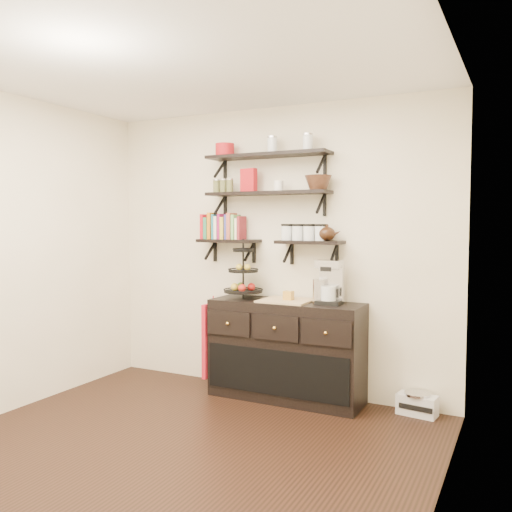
# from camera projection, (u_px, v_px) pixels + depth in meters

# --- Properties ---
(floor) EXTENTS (3.50, 3.50, 0.00)m
(floor) POSITION_uv_depth(u_px,v_px,m) (166.00, 458.00, 3.71)
(floor) COLOR black
(floor) RESTS_ON ground
(ceiling) EXTENTS (3.50, 3.50, 0.02)m
(ceiling) POSITION_uv_depth(u_px,v_px,m) (161.00, 56.00, 3.54)
(ceiling) COLOR white
(ceiling) RESTS_ON back_wall
(back_wall) EXTENTS (3.50, 0.02, 2.70)m
(back_wall) POSITION_uv_depth(u_px,v_px,m) (273.00, 250.00, 5.18)
(back_wall) COLOR white
(back_wall) RESTS_ON ground
(right_wall) EXTENTS (0.02, 3.50, 2.70)m
(right_wall) POSITION_uv_depth(u_px,v_px,m) (436.00, 273.00, 2.84)
(right_wall) COLOR white
(right_wall) RESTS_ON ground
(shelf_top) EXTENTS (1.20, 0.27, 0.23)m
(shelf_top) POSITION_uv_depth(u_px,v_px,m) (268.00, 156.00, 5.01)
(shelf_top) COLOR black
(shelf_top) RESTS_ON back_wall
(shelf_mid) EXTENTS (1.20, 0.27, 0.23)m
(shelf_mid) POSITION_uv_depth(u_px,v_px,m) (267.00, 194.00, 5.03)
(shelf_mid) COLOR black
(shelf_mid) RESTS_ON back_wall
(shelf_low_left) EXTENTS (0.60, 0.25, 0.23)m
(shelf_low_left) POSITION_uv_depth(u_px,v_px,m) (229.00, 242.00, 5.26)
(shelf_low_left) COLOR black
(shelf_low_left) RESTS_ON back_wall
(shelf_low_right) EXTENTS (0.60, 0.25, 0.23)m
(shelf_low_right) POSITION_uv_depth(u_px,v_px,m) (310.00, 243.00, 4.89)
(shelf_low_right) COLOR black
(shelf_low_right) RESTS_ON back_wall
(cookbooks) EXTENTS (0.43, 0.15, 0.26)m
(cookbooks) POSITION_uv_depth(u_px,v_px,m) (224.00, 227.00, 5.28)
(cookbooks) COLOR red
(cookbooks) RESTS_ON shelf_low_left
(glass_canisters) EXTENTS (0.43, 0.10, 0.13)m
(glass_canisters) POSITION_uv_depth(u_px,v_px,m) (303.00, 233.00, 4.91)
(glass_canisters) COLOR silver
(glass_canisters) RESTS_ON shelf_low_right
(sideboard) EXTENTS (1.40, 0.50, 0.92)m
(sideboard) POSITION_uv_depth(u_px,v_px,m) (286.00, 350.00, 4.92)
(sideboard) COLOR black
(sideboard) RESTS_ON floor
(fruit_stand) EXTENTS (0.36, 0.36, 0.53)m
(fruit_stand) POSITION_uv_depth(u_px,v_px,m) (244.00, 279.00, 5.08)
(fruit_stand) COLOR black
(fruit_stand) RESTS_ON sideboard
(candle) EXTENTS (0.08, 0.08, 0.08)m
(candle) POSITION_uv_depth(u_px,v_px,m) (289.00, 295.00, 4.88)
(candle) COLOR #BB862B
(candle) RESTS_ON sideboard
(coffee_maker) EXTENTS (0.22, 0.21, 0.39)m
(coffee_maker) POSITION_uv_depth(u_px,v_px,m) (330.00, 283.00, 4.73)
(coffee_maker) COLOR black
(coffee_maker) RESTS_ON sideboard
(thermal_carafe) EXTENTS (0.11, 0.11, 0.22)m
(thermal_carafe) POSITION_uv_depth(u_px,v_px,m) (319.00, 292.00, 4.73)
(thermal_carafe) COLOR silver
(thermal_carafe) RESTS_ON sideboard
(apron) EXTENTS (0.04, 0.30, 0.70)m
(apron) POSITION_uv_depth(u_px,v_px,m) (212.00, 339.00, 5.16)
(apron) COLOR red
(apron) RESTS_ON sideboard
(radio) EXTENTS (0.34, 0.24, 0.19)m
(radio) POSITION_uv_depth(u_px,v_px,m) (417.00, 404.00, 4.53)
(radio) COLOR silver
(radio) RESTS_ON floor
(recipe_box) EXTENTS (0.17, 0.09, 0.22)m
(recipe_box) POSITION_uv_depth(u_px,v_px,m) (249.00, 180.00, 5.11)
(recipe_box) COLOR #A81319
(recipe_box) RESTS_ON shelf_mid
(walnut_bowl) EXTENTS (0.24, 0.24, 0.13)m
(walnut_bowl) POSITION_uv_depth(u_px,v_px,m) (318.00, 183.00, 4.80)
(walnut_bowl) COLOR black
(walnut_bowl) RESTS_ON shelf_mid
(ramekins) EXTENTS (0.09, 0.09, 0.10)m
(ramekins) POSITION_uv_depth(u_px,v_px,m) (279.00, 186.00, 4.98)
(ramekins) COLOR white
(ramekins) RESTS_ON shelf_mid
(teapot) EXTENTS (0.20, 0.15, 0.15)m
(teapot) POSITION_uv_depth(u_px,v_px,m) (327.00, 232.00, 4.81)
(teapot) COLOR black
(teapot) RESTS_ON shelf_low_right
(red_pot) EXTENTS (0.18, 0.18, 0.12)m
(red_pot) POSITION_uv_depth(u_px,v_px,m) (225.00, 150.00, 5.21)
(red_pot) COLOR #A81319
(red_pot) RESTS_ON shelf_top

